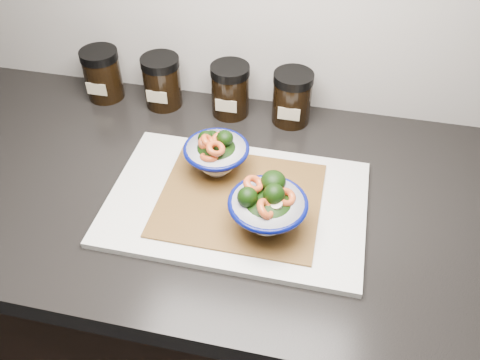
% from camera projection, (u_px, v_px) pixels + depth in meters
% --- Properties ---
extents(cabinet, '(3.43, 0.58, 0.86)m').
position_uv_depth(cabinet, '(205.00, 322.00, 1.26)').
color(cabinet, black).
rests_on(cabinet, ground).
extents(countertop, '(3.50, 0.60, 0.04)m').
position_uv_depth(countertop, '(194.00, 194.00, 0.95)').
color(countertop, black).
rests_on(countertop, cabinet).
extents(cutting_board, '(0.45, 0.30, 0.01)m').
position_uv_depth(cutting_board, '(236.00, 203.00, 0.90)').
color(cutting_board, silver).
rests_on(cutting_board, countertop).
extents(bamboo_mat, '(0.28, 0.24, 0.00)m').
position_uv_depth(bamboo_mat, '(240.00, 199.00, 0.89)').
color(bamboo_mat, brown).
rests_on(bamboo_mat, cutting_board).
extents(bowl_left, '(0.12, 0.12, 0.10)m').
position_uv_depth(bowl_left, '(216.00, 154.00, 0.92)').
color(bowl_left, white).
rests_on(bowl_left, bamboo_mat).
extents(bowl_right, '(0.13, 0.13, 0.09)m').
position_uv_depth(bowl_right, '(268.00, 208.00, 0.82)').
color(bowl_right, white).
rests_on(bowl_right, bamboo_mat).
extents(spice_jar_a, '(0.08, 0.08, 0.11)m').
position_uv_depth(spice_jar_a, '(103.00, 74.00, 1.11)').
color(spice_jar_a, black).
rests_on(spice_jar_a, countertop).
extents(spice_jar_b, '(0.08, 0.08, 0.11)m').
position_uv_depth(spice_jar_b, '(162.00, 82.00, 1.09)').
color(spice_jar_b, black).
rests_on(spice_jar_b, countertop).
extents(spice_jar_c, '(0.08, 0.08, 0.11)m').
position_uv_depth(spice_jar_c, '(230.00, 90.00, 1.07)').
color(spice_jar_c, black).
rests_on(spice_jar_c, countertop).
extents(spice_jar_d, '(0.08, 0.08, 0.11)m').
position_uv_depth(spice_jar_d, '(292.00, 98.00, 1.04)').
color(spice_jar_d, black).
rests_on(spice_jar_d, countertop).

